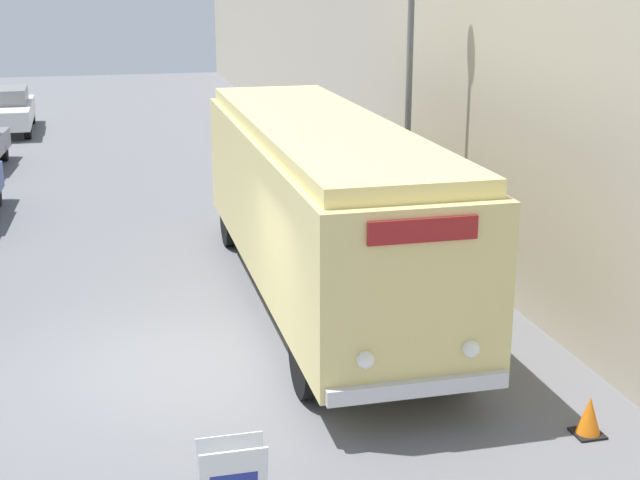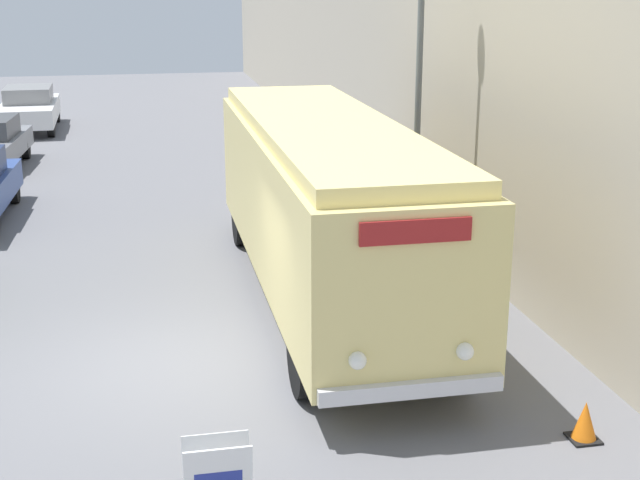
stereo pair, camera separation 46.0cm
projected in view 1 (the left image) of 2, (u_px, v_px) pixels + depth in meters
name	position (u px, v px, depth m)	size (l,w,h in m)	color
ground_plane	(166.00, 367.00, 12.85)	(80.00, 80.00, 0.00)	slate
building_wall_right	(371.00, 52.00, 22.52)	(0.30, 60.00, 7.10)	#B2A893
vintage_bus	(320.00, 199.00, 15.04)	(2.42, 10.07, 3.12)	black
streetlamp	(411.00, 27.00, 16.20)	(0.36, 0.36, 7.07)	#595E60
parked_car_distant	(5.00, 110.00, 31.75)	(1.98, 4.81, 1.55)	black
traffic_cone	(589.00, 416.00, 10.90)	(0.36, 0.36, 0.51)	black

